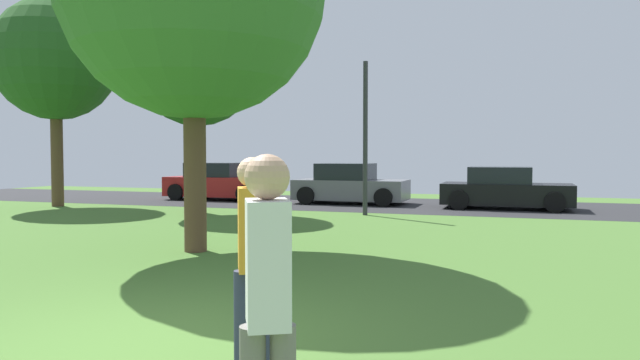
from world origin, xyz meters
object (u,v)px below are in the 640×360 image
Objects in this scene: oak_tree_left at (197,65)px; parked_car_black at (505,190)px; person_thrower at (253,256)px; parked_car_grey at (350,185)px; maple_tree_near at (55,60)px; street_lamp_post at (365,139)px; person_catcher at (268,304)px; parked_car_red at (220,183)px.

parked_car_black is at bearing 27.45° from oak_tree_left.
person_thrower reaches higher than parked_car_black.
parked_car_grey reaches higher than parked_car_black.
parked_car_grey is at bearing 25.28° from maple_tree_near.
street_lamp_post is at bearing 162.16° from person_thrower.
maple_tree_near is 15.77m from parked_car_black.
street_lamp_post is at bearing 3.12° from maple_tree_near.
person_catcher is at bearing -75.30° from parked_car_grey.
person_thrower is 18.92m from parked_car_red.
person_catcher is 14.32m from street_lamp_post.
person_catcher is at bearing -57.92° from oak_tree_left.
parked_car_black is at bearing 146.24° from person_thrower.
parked_car_grey is at bearing 176.58° from parked_car_black.
person_thrower is (13.11, -11.97, -4.03)m from maple_tree_near.
parked_car_black is (14.60, 4.03, -4.39)m from maple_tree_near.
parked_car_black is 0.91× the size of street_lamp_post.
maple_tree_near is 1.73× the size of parked_car_black.
parked_car_grey is 5.40m from parked_car_black.
parked_car_grey is 4.37m from street_lamp_post.
street_lamp_post is (10.76, 0.59, -2.77)m from maple_tree_near.
oak_tree_left is 6.63m from parked_car_red.
maple_tree_near reaches higher than person_thrower.
person_thrower is 12.84m from street_lamp_post.
oak_tree_left is 14.01m from person_thrower.
parked_car_red is 1.05× the size of parked_car_grey.
oak_tree_left is at bearing -68.35° from parked_car_red.
person_catcher is at bearing 0.00° from person_thrower.
street_lamp_post is at bearing -138.13° from parked_car_black.
street_lamp_post reaches higher than parked_car_grey.
parked_car_grey is at bearing 55.25° from oak_tree_left.
parked_car_red is at bearing 178.29° from parked_car_grey.
maple_tree_near is at bearing -154.72° from parked_car_grey.
maple_tree_near is 11.13m from street_lamp_post.
oak_tree_left is at bearing 3.64° from person_catcher.
parked_car_red is 8.13m from street_lamp_post.
parked_car_grey is (-4.64, 17.69, -0.34)m from person_catcher.
person_catcher reaches higher than parked_car_grey.
parked_car_black is (8.78, 4.56, -3.85)m from oak_tree_left.
oak_tree_left is 1.52× the size of parked_car_red.
person_catcher is (0.74, -1.36, 0.02)m from person_thrower.
street_lamp_post is at bearing -29.49° from parked_car_red.
person_thrower is at bearing -60.60° from parked_car_red.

